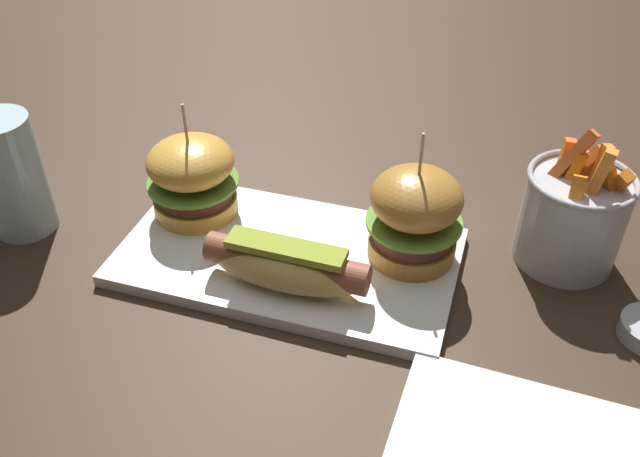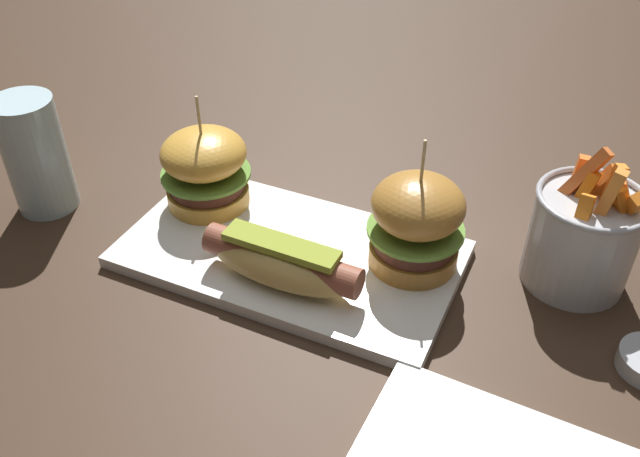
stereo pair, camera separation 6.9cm
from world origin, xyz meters
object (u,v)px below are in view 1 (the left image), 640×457
Objects in this scene: hot_dog at (287,265)px; water_glass at (12,176)px; platter_main at (288,257)px; fries_bucket at (573,216)px; slider_left at (192,177)px; slider_right at (415,215)px.

water_glass is (-0.32, 0.02, 0.03)m from hot_dog.
fries_bucket is at bearing 19.01° from platter_main.
slider_left is (-0.14, 0.09, 0.02)m from hot_dog.
slider_left is at bearing 148.52° from hot_dog.
slider_right is 0.17m from fries_bucket.
slider_left reaches higher than platter_main.
fries_bucket is (0.26, 0.14, 0.02)m from hot_dog.
platter_main is 0.30m from fries_bucket.
hot_dog is 0.32m from water_glass.
platter_main is at bearing 5.63° from water_glass.
platter_main is 2.13× the size of hot_dog.
slider_right is 0.44m from water_glass.
hot_dog is (0.02, -0.05, 0.03)m from platter_main.
slider_right reaches higher than hot_dog.
platter_main is 0.14m from slider_left.
hot_dog is 1.23× the size of slider_left.
slider_left is at bearing 162.76° from platter_main.
slider_right is at bearing 8.74° from water_glass.
slider_left reaches higher than hot_dog.
slider_left is at bearing -171.90° from fries_bucket.
platter_main is 2.57× the size of water_glass.
slider_left is 0.98× the size of water_glass.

